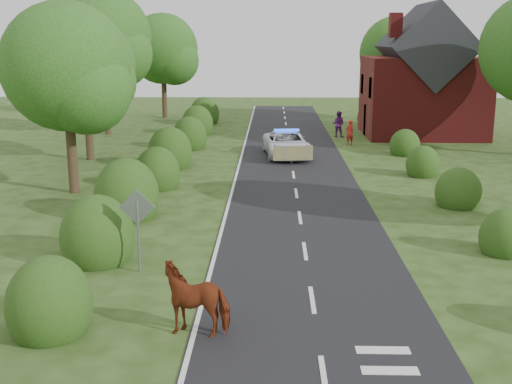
{
  "coord_description": "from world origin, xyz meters",
  "views": [
    {
      "loc": [
        -1.08,
        -15.88,
        6.77
      ],
      "look_at": [
        -1.67,
        6.87,
        1.3
      ],
      "focal_mm": 45.0,
      "sensor_mm": 36.0,
      "label": 1
    }
  ],
  "objects_px": {
    "cow": "(197,302)",
    "police_van": "(287,144)",
    "road_sign": "(138,218)",
    "pedestrian_red": "(350,132)",
    "pedestrian_purple": "(338,124)"
  },
  "relations": [
    {
      "from": "cow",
      "to": "road_sign",
      "type": "bearing_deg",
      "value": -144.96
    },
    {
      "from": "police_van",
      "to": "pedestrian_purple",
      "type": "distance_m",
      "value": 8.65
    },
    {
      "from": "cow",
      "to": "police_van",
      "type": "bearing_deg",
      "value": 179.05
    },
    {
      "from": "cow",
      "to": "pedestrian_red",
      "type": "bearing_deg",
      "value": 171.56
    },
    {
      "from": "pedestrian_red",
      "to": "pedestrian_purple",
      "type": "height_order",
      "value": "pedestrian_purple"
    },
    {
      "from": "police_van",
      "to": "pedestrian_red",
      "type": "relative_size",
      "value": 3.43
    },
    {
      "from": "police_van",
      "to": "pedestrian_red",
      "type": "height_order",
      "value": "pedestrian_red"
    },
    {
      "from": "road_sign",
      "to": "police_van",
      "type": "xyz_separation_m",
      "value": [
        4.75,
        19.31,
        -0.92
      ]
    },
    {
      "from": "police_van",
      "to": "pedestrian_purple",
      "type": "bearing_deg",
      "value": 57.32
    },
    {
      "from": "police_van",
      "to": "pedestrian_red",
      "type": "xyz_separation_m",
      "value": [
        4.19,
        4.32,
        0.08
      ]
    },
    {
      "from": "police_van",
      "to": "pedestrian_red",
      "type": "distance_m",
      "value": 6.02
    },
    {
      "from": "cow",
      "to": "police_van",
      "type": "xyz_separation_m",
      "value": [
        2.59,
        23.11,
        0.03
      ]
    },
    {
      "from": "pedestrian_purple",
      "to": "police_van",
      "type": "bearing_deg",
      "value": 85.27
    },
    {
      "from": "road_sign",
      "to": "pedestrian_purple",
      "type": "xyz_separation_m",
      "value": [
        8.54,
        27.08,
        -0.75
      ]
    },
    {
      "from": "police_van",
      "to": "pedestrian_purple",
      "type": "height_order",
      "value": "pedestrian_purple"
    }
  ]
}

